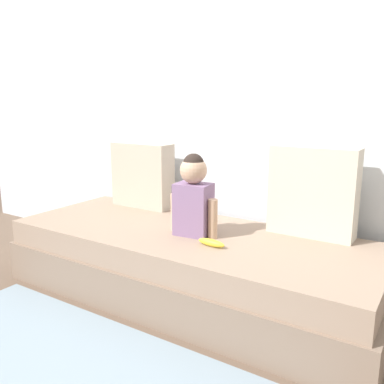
% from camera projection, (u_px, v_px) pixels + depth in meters
% --- Properties ---
extents(ground_plane, '(12.00, 12.00, 0.00)m').
position_uv_depth(ground_plane, '(189.00, 294.00, 2.56)').
color(ground_plane, brown).
extents(back_wall, '(5.50, 0.10, 2.50)m').
position_uv_depth(back_wall, '(235.00, 91.00, 2.76)').
color(back_wall, silver).
rests_on(back_wall, ground).
extents(couch, '(2.30, 0.89, 0.41)m').
position_uv_depth(couch, '(189.00, 264.00, 2.52)').
color(couch, '#826C5B').
rests_on(couch, ground).
extents(throw_pillow_left, '(0.47, 0.16, 0.47)m').
position_uv_depth(throw_pillow_left, '(143.00, 175.00, 3.04)').
color(throw_pillow_left, '#C1B29E').
rests_on(throw_pillow_left, couch).
extents(throw_pillow_right, '(0.49, 0.16, 0.52)m').
position_uv_depth(throw_pillow_right, '(313.00, 192.00, 2.37)').
color(throw_pillow_right, beige).
rests_on(throw_pillow_right, couch).
extents(toddler, '(0.32, 0.17, 0.48)m').
position_uv_depth(toddler, '(193.00, 196.00, 2.38)').
color(toddler, gray).
rests_on(toddler, couch).
extents(banana, '(0.17, 0.06, 0.04)m').
position_uv_depth(banana, '(211.00, 243.00, 2.23)').
color(banana, yellow).
rests_on(banana, couch).
extents(floor_rug, '(2.07, 1.00, 0.01)m').
position_uv_depth(floor_rug, '(62.00, 384.00, 1.74)').
color(floor_rug, '#8499A8').
rests_on(floor_rug, ground).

